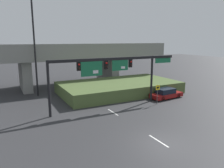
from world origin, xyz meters
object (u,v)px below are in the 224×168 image
(signal_gantry, at_px, (113,67))
(parked_sedan_near_right, at_px, (166,94))
(speed_limit_sign, at_px, (157,92))
(highway_light_pole_near, at_px, (34,35))

(signal_gantry, relative_size, parked_sedan_near_right, 3.33)
(signal_gantry, distance_m, speed_limit_sign, 6.50)
(signal_gantry, distance_m, highway_light_pole_near, 12.69)
(signal_gantry, xyz_separation_m, parked_sedan_near_right, (8.37, 0.22, -4.20))
(speed_limit_sign, height_order, parked_sedan_near_right, speed_limit_sign)
(signal_gantry, bearing_deg, speed_limit_sign, -15.58)
(speed_limit_sign, xyz_separation_m, highway_light_pole_near, (-12.64, 11.25, 7.03))
(speed_limit_sign, distance_m, parked_sedan_near_right, 3.54)
(signal_gantry, xyz_separation_m, highway_light_pole_near, (-7.20, 9.74, 3.81))
(parked_sedan_near_right, bearing_deg, highway_light_pole_near, 143.88)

